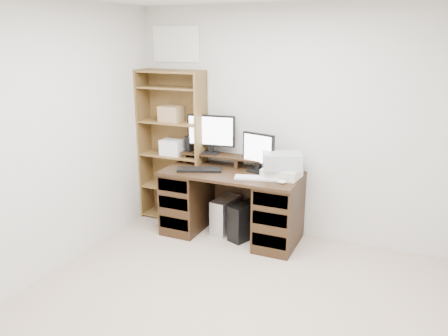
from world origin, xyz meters
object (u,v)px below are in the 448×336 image
Objects in this scene: tower_silver at (226,215)px; monitor_small at (258,151)px; monitor_wide at (211,132)px; printer at (282,173)px; desk at (232,203)px; tower_black at (246,221)px; bookshelf at (173,145)px.

monitor_small is at bearing 18.18° from tower_silver.
printer is (0.90, -0.19, -0.32)m from monitor_wide.
desk is 3.98× the size of printer.
monitor_small is (0.61, -0.10, -0.14)m from monitor_wide.
monitor_wide is at bearing -174.10° from monitor_small.
monitor_small is 1.05× the size of tower_silver.
bookshelf is at bearing -169.46° from tower_black.
tower_silver is 0.91× the size of tower_black.
monitor_wide reaches higher than printer.
bookshelf is at bearing -169.70° from monitor_small.
desk is 3.71× the size of tower_silver.
tower_black is at bearing -5.07° from tower_silver.
desk reaches higher than tower_black.
monitor_wide is (-0.35, 0.22, 0.73)m from desk.
desk is 0.69m from printer.
printer is (0.30, -0.09, -0.18)m from monitor_small.
printer reaches higher than desk.
desk is 1.02m from bookshelf.
desk is at bearing -14.06° from bookshelf.
tower_black is at bearing -11.88° from bookshelf.
tower_black is 0.25× the size of bookshelf.
desk is 0.22m from tower_silver.
monitor_wide is 0.97m from printer.
monitor_small is 0.24× the size of bookshelf.
monitor_wide is 0.54m from bookshelf.
monitor_wide reaches higher than tower_black.
bookshelf is (-1.10, 0.09, -0.06)m from monitor_small.
monitor_small is at bearing 78.94° from tower_black.
bookshelf reaches higher than desk.
monitor_wide is 1.08m from tower_black.
tower_silver is 0.22× the size of bookshelf.
printer is (0.55, 0.03, 0.41)m from desk.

